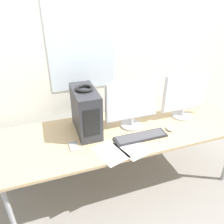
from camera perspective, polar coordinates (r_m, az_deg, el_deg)
name	(u,v)px	position (r m, az deg, el deg)	size (l,w,h in m)	color
ground_plane	(139,212)	(2.39, 6.99, -24.58)	(14.00, 14.00, 0.00)	gray
wall_back	(107,53)	(2.37, -1.23, 15.22)	(8.00, 0.07, 2.70)	silver
desk	(125,133)	(2.18, 3.43, -5.50)	(2.37, 0.82, 0.72)	tan
pc_tower	(86,111)	(2.04, -6.87, 0.22)	(0.20, 0.45, 0.43)	#2D2D33
headphones	(84,88)	(1.94, -7.27, 6.13)	(0.16, 0.16, 0.03)	black
monitor_main	(132,103)	(2.09, 5.32, 2.26)	(0.54, 0.21, 0.48)	#B7B7BC
monitor_right_near	(185,95)	(2.38, 18.58, 4.23)	(0.51, 0.21, 0.48)	#B7B7BC
keyboard	(141,137)	(2.05, 7.48, -6.44)	(0.50, 0.14, 0.02)	#28282D
mouse	(170,129)	(2.21, 14.82, -4.24)	(0.07, 0.09, 0.03)	#B2B2B7
cell_phone	(74,146)	(1.95, -9.96, -8.81)	(0.08, 0.14, 0.01)	#99999E
paper_sheet_left	(132,147)	(1.93, 5.18, -9.22)	(0.28, 0.34, 0.00)	white
paper_sheet_front	(111,153)	(1.87, -0.39, -10.54)	(0.29, 0.34, 0.00)	white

